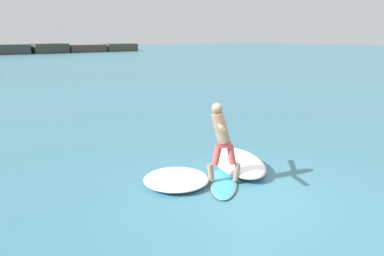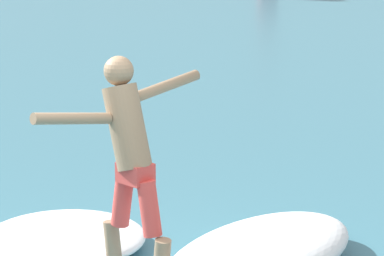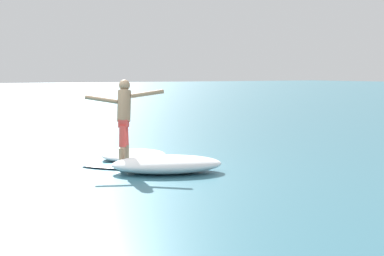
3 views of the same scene
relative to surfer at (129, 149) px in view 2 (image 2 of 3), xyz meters
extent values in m
cylinder|color=#8D7053|center=(-0.19, 0.11, -0.86)|extent=(0.22, 0.20, 0.42)
cylinder|color=#D3433D|center=(-0.07, 0.05, -0.44)|extent=(0.27, 0.25, 0.46)
cylinder|color=#D3433D|center=(0.20, -0.12, -0.44)|extent=(0.27, 0.25, 0.46)
cube|color=#D3433D|center=(0.06, -0.04, -0.18)|extent=(0.33, 0.31, 0.16)
cylinder|color=#8D7053|center=(-0.01, 0.01, 0.18)|extent=(0.53, 0.47, 0.71)
sphere|color=#8D7053|center=(-0.09, 0.05, 0.62)|extent=(0.24, 0.24, 0.24)
cylinder|color=#8D7053|center=(-0.32, -0.38, 0.31)|extent=(0.47, 0.64, 0.21)
cylinder|color=#8D7053|center=(0.19, 0.46, 0.44)|extent=(0.45, 0.64, 0.20)
ellipsoid|color=white|center=(1.00, 0.49, -0.96)|extent=(1.95, 2.50, 0.35)
ellipsoid|color=white|center=(-0.81, 0.58, -1.01)|extent=(2.01, 2.01, 0.23)
camera|label=1|loc=(-5.10, -6.03, 2.17)|focal=35.00mm
camera|label=2|loc=(2.11, -6.63, 1.79)|focal=85.00mm
camera|label=3|loc=(10.39, -4.46, 0.87)|focal=50.00mm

